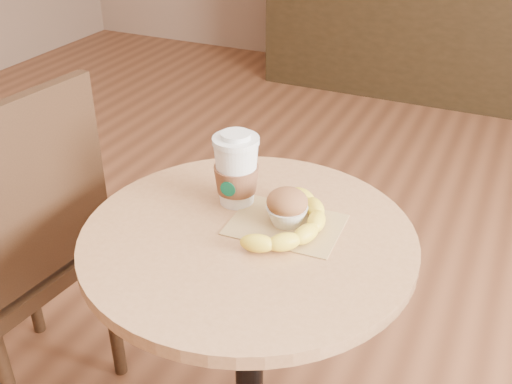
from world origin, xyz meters
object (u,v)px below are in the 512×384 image
(coffee_cup, at_px, (236,172))
(muffin, at_px, (287,207))
(cafe_table, at_px, (249,306))
(chair_left, at_px, (15,251))
(banana, at_px, (295,222))

(coffee_cup, bearing_deg, muffin, -19.86)
(cafe_table, xyz_separation_m, coffee_cup, (-0.08, 0.10, 0.29))
(cafe_table, relative_size, muffin, 8.10)
(chair_left, relative_size, banana, 3.53)
(chair_left, relative_size, coffee_cup, 5.69)
(cafe_table, height_order, coffee_cup, coffee_cup)
(chair_left, bearing_deg, muffin, 106.72)
(coffee_cup, xyz_separation_m, muffin, (0.14, -0.04, -0.04))
(muffin, height_order, banana, muffin)
(muffin, bearing_deg, cafe_table, -133.01)
(chair_left, bearing_deg, banana, 105.00)
(coffee_cup, distance_m, banana, 0.19)
(banana, bearing_deg, chair_left, -161.24)
(cafe_table, relative_size, coffee_cup, 4.26)
(coffee_cup, height_order, banana, coffee_cup)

